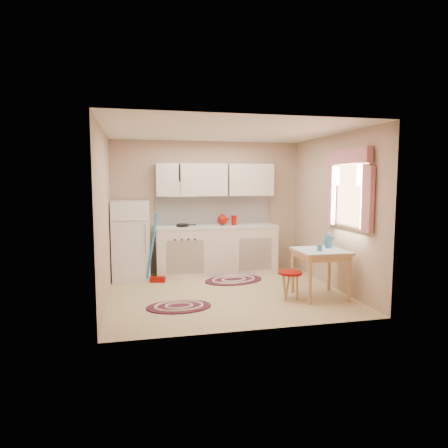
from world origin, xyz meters
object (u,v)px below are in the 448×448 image
at_px(stool, 290,285).
at_px(table, 320,274).
at_px(fridge, 131,240).
at_px(base_cabinets, 216,251).

bearing_deg(stool, table, 1.70).
distance_m(table, stool, 0.51).
xyz_separation_m(fridge, base_cabinets, (1.57, 0.05, -0.26)).
bearing_deg(table, stool, -178.30).
xyz_separation_m(base_cabinets, stool, (0.73, -1.84, -0.23)).
relative_size(fridge, table, 1.94).
xyz_separation_m(base_cabinets, table, (1.22, -1.83, -0.08)).
xyz_separation_m(fridge, table, (2.79, -1.78, -0.34)).
height_order(fridge, stool, fridge).
bearing_deg(stool, base_cabinets, 111.74).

